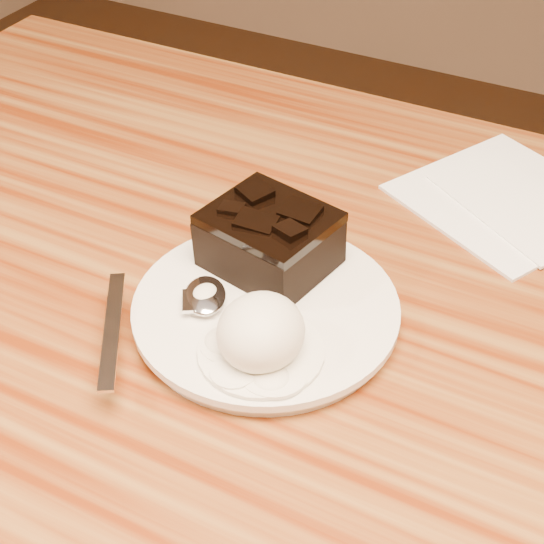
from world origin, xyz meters
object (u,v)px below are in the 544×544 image
at_px(brownie, 269,243).
at_px(napkin, 507,198).
at_px(ice_cream_scoop, 261,332).
at_px(plate, 266,312).
at_px(spoon, 205,297).

distance_m(brownie, napkin, 0.24).
bearing_deg(ice_cream_scoop, brownie, 114.13).
bearing_deg(plate, brownie, 114.19).
distance_m(plate, napkin, 0.27).
bearing_deg(brownie, napkin, 54.48).
relative_size(brownie, ice_cream_scoop, 1.41).
xyz_separation_m(plate, ice_cream_scoop, (0.02, -0.05, 0.03)).
xyz_separation_m(plate, napkin, (0.12, 0.24, -0.00)).
bearing_deg(ice_cream_scoop, napkin, 70.91).
height_order(ice_cream_scoop, napkin, ice_cream_scoop).
bearing_deg(plate, ice_cream_scoop, -65.93).
relative_size(plate, spoon, 1.13).
distance_m(ice_cream_scoop, napkin, 0.30).
height_order(brownie, spoon, brownie).
height_order(spoon, napkin, spoon).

